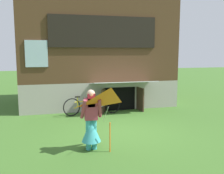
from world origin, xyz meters
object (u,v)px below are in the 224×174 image
person (91,125)px  bicycle_silver (104,106)px  bicycle_yellow (83,105)px  kite (111,105)px

person → bicycle_silver: bearing=94.4°
bicycle_silver → bicycle_yellow: size_ratio=0.87×
kite → bicycle_yellow: (-0.11, 4.47, -0.95)m
person → bicycle_yellow: size_ratio=0.96×
person → kite: 0.95m
kite → bicycle_yellow: 4.57m
person → kite: kite is taller
bicycle_yellow → bicycle_silver: bearing=-27.1°
bicycle_yellow → kite: bearing=-104.6°
kite → bicycle_silver: kite is taller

